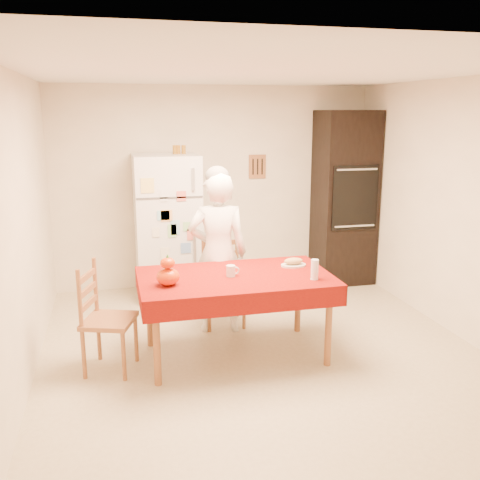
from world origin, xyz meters
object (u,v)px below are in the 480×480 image
object	(u,v)px
refrigerator	(168,227)
seated_woman	(218,253)
oven_cabinet	(344,198)
coffee_mug	(231,271)
dining_table	(235,283)
bread_plate	(293,265)
wine_glass	(315,269)
pumpkin_lower	(168,277)
chair_left	(101,314)
chair_far	(222,276)

from	to	relation	value
refrigerator	seated_woman	world-z (taller)	refrigerator
oven_cabinet	coffee_mug	distance (m)	2.71
dining_table	bread_plate	size ratio (longest dim) A/B	7.08
refrigerator	wine_glass	size ratio (longest dim) A/B	9.66
seated_woman	pumpkin_lower	bearing A→B (deg)	60.75
pumpkin_lower	oven_cabinet	bearing A→B (deg)	38.83
wine_glass	bread_plate	world-z (taller)	wine_glass
pumpkin_lower	chair_left	bearing A→B (deg)	167.54
dining_table	pumpkin_lower	world-z (taller)	pumpkin_lower
chair_far	coffee_mug	world-z (taller)	chair_far
refrigerator	chair_left	size ratio (longest dim) A/B	1.79
dining_table	chair_far	size ratio (longest dim) A/B	1.79
refrigerator	wine_glass	distance (m)	2.34
refrigerator	seated_woman	bearing A→B (deg)	-73.18
refrigerator	chair_left	xyz separation A→B (m)	(-0.77, -1.83, -0.34)
pumpkin_lower	bread_plate	xyz separation A→B (m)	(1.21, 0.29, -0.06)
dining_table	chair_left	xyz separation A→B (m)	(-1.17, -0.01, -0.18)
oven_cabinet	chair_far	world-z (taller)	oven_cabinet
coffee_mug	wine_glass	bearing A→B (deg)	-20.12
dining_table	pumpkin_lower	bearing A→B (deg)	-167.89
refrigerator	chair_left	world-z (taller)	refrigerator
oven_cabinet	pumpkin_lower	world-z (taller)	oven_cabinet
chair_far	chair_left	bearing A→B (deg)	-144.83
refrigerator	wine_glass	bearing A→B (deg)	-63.58
chair_far	chair_left	size ratio (longest dim) A/B	1.00
chair_left	seated_woman	world-z (taller)	seated_woman
dining_table	seated_woman	bearing A→B (deg)	92.89
seated_woman	pumpkin_lower	world-z (taller)	seated_woman
pumpkin_lower	wine_glass	distance (m)	1.26
coffee_mug	oven_cabinet	bearing A→B (deg)	44.45
refrigerator	pumpkin_lower	xyz separation A→B (m)	(-0.21, -1.96, -0.02)
oven_cabinet	bread_plate	bearing A→B (deg)	-126.80
seated_woman	coffee_mug	xyz separation A→B (m)	(-0.01, -0.63, 0.00)
chair_left	bread_plate	distance (m)	1.79
wine_glass	bread_plate	xyz separation A→B (m)	(-0.04, 0.43, -0.08)
chair_left	coffee_mug	size ratio (longest dim) A/B	9.50
oven_cabinet	bread_plate	xyz separation A→B (m)	(-1.28, -1.71, -0.33)
seated_woman	coffee_mug	bearing A→B (deg)	97.30
refrigerator	coffee_mug	bearing A→B (deg)	-79.13
chair_left	bread_plate	bearing A→B (deg)	-65.62
refrigerator	seated_woman	xyz separation A→B (m)	(0.37, -1.21, -0.04)
seated_woman	wine_glass	world-z (taller)	seated_woman
coffee_mug	pumpkin_lower	bearing A→B (deg)	-168.58
coffee_mug	dining_table	bearing A→B (deg)	20.77
oven_cabinet	wine_glass	distance (m)	2.49
refrigerator	pumpkin_lower	world-z (taller)	refrigerator
chair_far	bread_plate	xyz separation A→B (m)	(0.55, -0.66, 0.26)
wine_glass	coffee_mug	bearing A→B (deg)	159.88
oven_cabinet	wine_glass	size ratio (longest dim) A/B	12.50
oven_cabinet	dining_table	world-z (taller)	oven_cabinet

